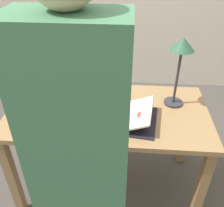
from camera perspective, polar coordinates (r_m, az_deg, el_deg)
name	(u,v)px	position (r m, az deg, el deg)	size (l,w,h in m)	color
ground_plane	(109,181)	(2.29, -0.75, -17.39)	(12.00, 12.00, 0.00)	#47423D
reading_desk	(108,122)	(1.81, -0.91, -4.17)	(1.40, 0.73, 0.77)	#937047
open_book	(115,114)	(1.65, 0.58, -2.48)	(0.59, 0.41, 0.11)	black
book_stack_tall	(55,93)	(1.88, -12.97, 2.36)	(0.20, 0.29, 0.11)	maroon
book_standing_upright	(80,90)	(1.77, -7.24, 3.18)	(0.04, 0.20, 0.23)	black
reading_lamp	(181,53)	(1.69, 15.54, 11.02)	(0.16, 0.16, 0.49)	#2D2D33
coffee_mug	(142,120)	(1.60, 6.93, -3.80)	(0.07, 0.10, 0.08)	#B74238
pencil	(105,141)	(1.50, -1.52, -8.56)	(0.01, 0.15, 0.01)	gold
person_reader	(83,191)	(1.12, -6.60, -19.16)	(0.36, 0.21, 1.80)	#2D3342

